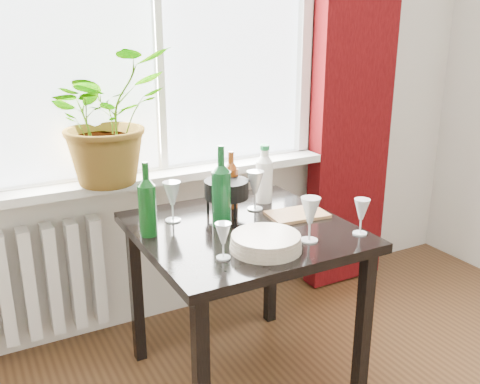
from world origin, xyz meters
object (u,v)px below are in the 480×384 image
potted_plant (106,117)px  wineglass_front_left (223,241)px  wineglass_back_center (255,190)px  radiator (17,287)px  plate_stack (266,242)px  wine_bottle_right (221,185)px  cutting_board (297,214)px  wineglass_back_left (172,201)px  wineglass_far_right (361,216)px  cleaning_bottle (264,174)px  table (243,247)px  wine_bottle_left (147,199)px  tv_remote (281,242)px  bottle_amber (231,179)px  wineglass_front_right (310,219)px  fondue_pot (226,197)px

potted_plant → wineglass_front_left: (0.19, -0.78, -0.34)m
wineglass_back_center → radiator: bearing=154.9°
plate_stack → radiator: bearing=133.2°
wineglass_back_center → wine_bottle_right: bearing=-156.1°
cutting_board → wineglass_back_left: bearing=158.1°
wineglass_far_right → cleaning_bottle: bearing=104.8°
table → wine_bottle_right: 0.28m
potted_plant → wine_bottle_left: size_ratio=1.99×
wine_bottle_right → wine_bottle_left: bearing=173.1°
tv_remote → cutting_board: tv_remote is taller
radiator → potted_plant: 0.90m
bottle_amber → wine_bottle_right: bearing=-127.9°
wine_bottle_left → wineglass_front_right: wine_bottle_left is taller
potted_plant → fondue_pot: 0.64m
wine_bottle_right → cutting_board: wine_bottle_right is taller
table → cutting_board: size_ratio=3.34×
wine_bottle_right → wineglass_back_center: (0.22, 0.10, -0.08)m
wineglass_far_right → wineglass_back_left: 0.78m
radiator → bottle_amber: bottle_amber is taller
table → potted_plant: 0.84m
wine_bottle_right → wineglass_far_right: (0.44, -0.36, -0.10)m
tv_remote → wineglass_back_left: bearing=111.4°
wineglass_front_right → wineglass_far_right: wineglass_front_right is taller
wine_bottle_right → wineglass_front_right: (0.22, -0.32, -0.08)m
radiator → plate_stack: 1.25m
plate_stack → fondue_pot: bearing=83.4°
wineglass_front_right → wineglass_back_center: bearing=90.9°
bottle_amber → cutting_board: bearing=-49.8°
bottle_amber → cleaning_bottle: bearing=-2.0°
wineglass_back_left → potted_plant: bearing=115.7°
potted_plant → bottle_amber: size_ratio=2.27×
cleaning_bottle → fondue_pot: size_ratio=1.23×
potted_plant → wineglass_front_right: bearing=-55.2°
plate_stack → cutting_board: 0.39m
wine_bottle_left → cutting_board: size_ratio=1.20×
wine_bottle_right → fondue_pot: bearing=54.6°
table → wineglass_front_right: wineglass_front_right is taller
wine_bottle_left → wineglass_front_right: (0.53, -0.35, -0.06)m
radiator → tv_remote: bearing=-43.8°
radiator → bottle_amber: size_ratio=3.00×
potted_plant → wineglass_front_left: size_ratio=4.38×
tv_remote → wineglass_back_center: bearing=63.5°
cleaning_bottle → bottle_amber: bearing=178.0°
bottle_amber → wineglass_front_right: 0.50m
bottle_amber → wineglass_far_right: (0.31, -0.53, -0.06)m
plate_stack → wineglass_back_center: bearing=65.5°
radiator → potted_plant: bearing=-10.7°
wineglass_far_right → cutting_board: size_ratio=0.59×
wine_bottle_left → wineglass_back_center: 0.53m
wineglass_back_left → plate_stack: (0.20, -0.44, -0.06)m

